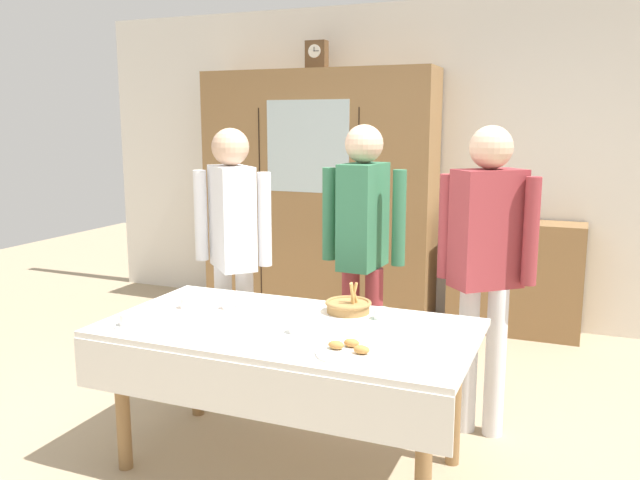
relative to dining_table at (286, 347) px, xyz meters
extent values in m
plane|color=tan|center=(0.00, 0.23, -0.64)|extent=(12.00, 12.00, 0.00)
cube|color=silver|center=(0.00, 2.88, 0.71)|extent=(6.40, 0.10, 2.70)
cylinder|color=olive|center=(-0.75, -0.30, -0.28)|extent=(0.07, 0.07, 0.71)
cylinder|color=olive|center=(0.75, -0.30, -0.28)|extent=(0.07, 0.07, 0.71)
cylinder|color=olive|center=(-0.75, 0.37, -0.28)|extent=(0.07, 0.07, 0.71)
cylinder|color=olive|center=(0.75, 0.37, -0.28)|extent=(0.07, 0.07, 0.71)
cube|color=white|center=(0.00, 0.03, 0.08)|extent=(1.78, 0.94, 0.03)
cube|color=white|center=(0.00, -0.44, -0.05)|extent=(1.78, 0.01, 0.24)
cube|color=olive|center=(-0.90, 2.59, 0.43)|extent=(2.07, 0.45, 2.14)
cube|color=silver|center=(-0.90, 2.36, 0.86)|extent=(0.74, 0.01, 0.77)
cube|color=black|center=(-1.36, 2.36, 0.33)|extent=(0.01, 0.01, 1.71)
cube|color=black|center=(-0.44, 2.36, 0.33)|extent=(0.01, 0.01, 1.71)
cube|color=brown|center=(-0.91, 2.59, 1.62)|extent=(0.18, 0.10, 0.24)
cylinder|color=white|center=(-0.91, 2.54, 1.65)|extent=(0.11, 0.01, 0.11)
cube|color=black|center=(-0.91, 2.53, 1.67)|extent=(0.00, 0.00, 0.04)
cube|color=black|center=(-0.89, 2.53, 1.65)|extent=(0.05, 0.00, 0.00)
cube|color=olive|center=(0.81, 2.64, -0.18)|extent=(1.04, 0.35, 0.92)
cube|color=#3D754C|center=(0.81, 2.64, 0.30)|extent=(0.16, 0.21, 0.03)
cube|color=#664C7A|center=(0.81, 2.64, 0.33)|extent=(0.16, 0.18, 0.03)
cube|color=#664C7A|center=(0.81, 2.64, 0.36)|extent=(0.14, 0.20, 0.04)
cylinder|color=white|center=(-0.60, 0.07, 0.10)|extent=(0.13, 0.13, 0.01)
cylinder|color=white|center=(-0.60, 0.07, 0.13)|extent=(0.08, 0.08, 0.05)
torus|color=white|center=(-0.57, 0.07, 0.14)|extent=(0.04, 0.01, 0.04)
cylinder|color=white|center=(0.09, -0.08, 0.10)|extent=(0.13, 0.13, 0.01)
cylinder|color=white|center=(0.09, -0.08, 0.13)|extent=(0.08, 0.08, 0.05)
torus|color=white|center=(0.13, -0.08, 0.14)|extent=(0.04, 0.01, 0.04)
cylinder|color=#47230F|center=(0.09, -0.08, 0.16)|extent=(0.06, 0.06, 0.01)
cylinder|color=silver|center=(0.40, 0.27, 0.10)|extent=(0.13, 0.13, 0.01)
cylinder|color=silver|center=(0.40, 0.27, 0.13)|extent=(0.08, 0.08, 0.05)
torus|color=silver|center=(0.43, 0.27, 0.14)|extent=(0.04, 0.01, 0.04)
cylinder|color=white|center=(-0.40, 0.15, 0.10)|extent=(0.13, 0.13, 0.01)
cylinder|color=white|center=(-0.40, 0.15, 0.13)|extent=(0.08, 0.08, 0.05)
torus|color=white|center=(-0.36, 0.15, 0.14)|extent=(0.04, 0.01, 0.04)
cylinder|color=#47230F|center=(-0.40, 0.15, 0.16)|extent=(0.06, 0.06, 0.01)
cylinder|color=white|center=(-0.70, -0.28, 0.10)|extent=(0.13, 0.13, 0.01)
cylinder|color=white|center=(-0.70, -0.28, 0.13)|extent=(0.08, 0.08, 0.05)
torus|color=white|center=(-0.67, -0.28, 0.14)|extent=(0.04, 0.01, 0.04)
cylinder|color=#9E7542|center=(0.19, 0.34, 0.12)|extent=(0.22, 0.22, 0.05)
torus|color=#9E7542|center=(0.19, 0.34, 0.15)|extent=(0.24, 0.24, 0.02)
cylinder|color=tan|center=(0.22, 0.33, 0.20)|extent=(0.03, 0.03, 0.12)
cylinder|color=tan|center=(0.22, 0.34, 0.20)|extent=(0.04, 0.03, 0.12)
cylinder|color=tan|center=(0.22, 0.36, 0.20)|extent=(0.04, 0.04, 0.12)
cylinder|color=white|center=(0.40, -0.24, 0.10)|extent=(0.28, 0.28, 0.01)
ellipsoid|color=#BC7F3D|center=(0.46, -0.24, 0.13)|extent=(0.07, 0.05, 0.04)
ellipsoid|color=#BC7F3D|center=(0.40, -0.18, 0.13)|extent=(0.07, 0.05, 0.04)
ellipsoid|color=#BC7F3D|center=(0.34, -0.23, 0.13)|extent=(0.07, 0.05, 0.04)
cube|color=silver|center=(-0.07, 0.01, 0.10)|extent=(0.10, 0.01, 0.00)
ellipsoid|color=silver|center=(-0.02, 0.01, 0.10)|extent=(0.03, 0.02, 0.01)
cube|color=silver|center=(0.52, 0.06, 0.10)|extent=(0.10, 0.01, 0.00)
ellipsoid|color=silver|center=(0.57, 0.06, 0.10)|extent=(0.03, 0.02, 0.01)
cube|color=silver|center=(-0.36, -0.17, 0.10)|extent=(0.10, 0.01, 0.00)
ellipsoid|color=silver|center=(-0.31, -0.17, 0.10)|extent=(0.03, 0.02, 0.01)
cylinder|color=#933338|center=(-0.01, 0.95, -0.22)|extent=(0.11, 0.11, 0.84)
cylinder|color=#933338|center=(0.14, 0.95, -0.22)|extent=(0.11, 0.11, 0.84)
cube|color=#33704C|center=(0.07, 0.95, 0.51)|extent=(0.23, 0.37, 0.63)
sphere|color=#DBB293|center=(0.07, 0.95, 0.94)|extent=(0.23, 0.23, 0.23)
cylinder|color=#33704C|center=(-0.15, 0.95, 0.51)|extent=(0.08, 0.08, 0.56)
cylinder|color=#33704C|center=(0.29, 0.95, 0.51)|extent=(0.08, 0.08, 0.56)
cylinder|color=silver|center=(-0.75, 0.69, -0.23)|extent=(0.11, 0.11, 0.83)
cylinder|color=silver|center=(-0.60, 0.69, -0.23)|extent=(0.11, 0.11, 0.83)
cube|color=silver|center=(-0.68, 0.69, 0.50)|extent=(0.40, 0.39, 0.62)
sphere|color=tan|center=(-0.68, 0.69, 0.92)|extent=(0.22, 0.22, 0.22)
cylinder|color=silver|center=(-0.90, 0.69, 0.50)|extent=(0.08, 0.08, 0.56)
cylinder|color=silver|center=(-0.46, 0.69, 0.50)|extent=(0.08, 0.08, 0.56)
cylinder|color=silver|center=(0.75, 0.76, -0.22)|extent=(0.11, 0.11, 0.83)
cylinder|color=silver|center=(0.90, 0.76, -0.22)|extent=(0.11, 0.11, 0.83)
cube|color=#933338|center=(0.82, 0.76, 0.51)|extent=(0.40, 0.39, 0.63)
sphere|color=#DBB293|center=(0.82, 0.76, 0.94)|extent=(0.23, 0.23, 0.23)
cylinder|color=#933338|center=(0.60, 0.76, 0.51)|extent=(0.08, 0.08, 0.56)
cylinder|color=#933338|center=(1.04, 0.76, 0.51)|extent=(0.08, 0.08, 0.56)
camera|label=1|loc=(1.28, -2.71, 1.07)|focal=36.56mm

